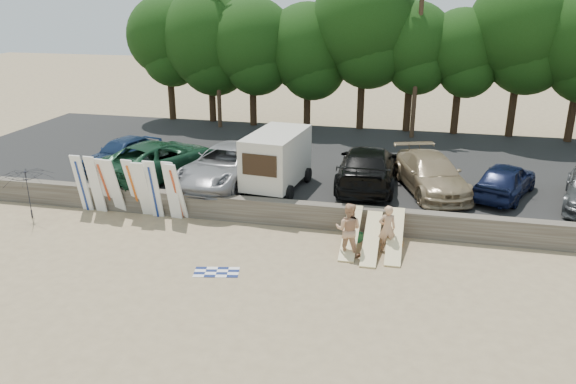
{
  "coord_description": "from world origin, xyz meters",
  "views": [
    {
      "loc": [
        2.07,
        -17.35,
        8.86
      ],
      "look_at": [
        -2.58,
        3.0,
        1.39
      ],
      "focal_mm": 35.0,
      "sensor_mm": 36.0,
      "label": 1
    }
  ],
  "objects_px": {
    "cooler": "(357,237)",
    "car_2": "(227,165)",
    "car_3": "(367,167)",
    "beachgoer_b": "(348,229)",
    "car_4": "(431,174)",
    "box_trailer": "(277,158)",
    "car_1": "(161,159)",
    "car_0": "(123,153)",
    "car_5": "(505,180)",
    "beachgoer_a": "(387,228)",
    "beach_umbrella": "(27,194)"
  },
  "relations": [
    {
      "from": "beachgoer_a",
      "to": "car_2",
      "type": "bearing_deg",
      "value": -45.65
    },
    {
      "from": "beachgoer_a",
      "to": "beach_umbrella",
      "type": "relative_size",
      "value": 0.73
    },
    {
      "from": "box_trailer",
      "to": "car_0",
      "type": "xyz_separation_m",
      "value": [
        -8.06,
        1.32,
        -0.64
      ]
    },
    {
      "from": "box_trailer",
      "to": "car_1",
      "type": "distance_m",
      "value": 5.73
    },
    {
      "from": "car_3",
      "to": "car_5",
      "type": "bearing_deg",
      "value": 177.32
    },
    {
      "from": "car_1",
      "to": "cooler",
      "type": "relative_size",
      "value": 15.99
    },
    {
      "from": "cooler",
      "to": "car_1",
      "type": "bearing_deg",
      "value": -178.17
    },
    {
      "from": "car_4",
      "to": "car_1",
      "type": "bearing_deg",
      "value": 164.65
    },
    {
      "from": "car_5",
      "to": "beach_umbrella",
      "type": "distance_m",
      "value": 19.79
    },
    {
      "from": "car_1",
      "to": "car_2",
      "type": "distance_m",
      "value": 3.31
    },
    {
      "from": "beachgoer_b",
      "to": "car_2",
      "type": "bearing_deg",
      "value": -32.2
    },
    {
      "from": "car_0",
      "to": "beachgoer_b",
      "type": "relative_size",
      "value": 2.28
    },
    {
      "from": "car_3",
      "to": "car_5",
      "type": "height_order",
      "value": "car_3"
    },
    {
      "from": "car_1",
      "to": "beach_umbrella",
      "type": "bearing_deg",
      "value": 71.54
    },
    {
      "from": "car_3",
      "to": "car_4",
      "type": "relative_size",
      "value": 1.13
    },
    {
      "from": "car_4",
      "to": "box_trailer",
      "type": "bearing_deg",
      "value": 171.36
    },
    {
      "from": "car_2",
      "to": "beachgoer_b",
      "type": "height_order",
      "value": "car_2"
    },
    {
      "from": "car_0",
      "to": "beachgoer_b",
      "type": "distance_m",
      "value": 13.13
    },
    {
      "from": "car_5",
      "to": "beachgoer_b",
      "type": "bearing_deg",
      "value": 66.19
    },
    {
      "from": "cooler",
      "to": "car_2",
      "type": "bearing_deg",
      "value": 174.12
    },
    {
      "from": "car_3",
      "to": "car_5",
      "type": "xyz_separation_m",
      "value": [
        5.77,
        -0.14,
        -0.15
      ]
    },
    {
      "from": "beachgoer_a",
      "to": "beachgoer_b",
      "type": "height_order",
      "value": "beachgoer_b"
    },
    {
      "from": "car_2",
      "to": "car_3",
      "type": "bearing_deg",
      "value": 16.87
    },
    {
      "from": "car_5",
      "to": "beachgoer_b",
      "type": "height_order",
      "value": "car_5"
    },
    {
      "from": "car_5",
      "to": "box_trailer",
      "type": "bearing_deg",
      "value": 29.25
    },
    {
      "from": "box_trailer",
      "to": "car_3",
      "type": "distance_m",
      "value": 4.05
    },
    {
      "from": "car_0",
      "to": "car_5",
      "type": "relative_size",
      "value": 1.03
    },
    {
      "from": "car_1",
      "to": "cooler",
      "type": "xyz_separation_m",
      "value": [
        9.59,
        -3.68,
        -1.38
      ]
    },
    {
      "from": "cooler",
      "to": "beach_umbrella",
      "type": "distance_m",
      "value": 13.48
    },
    {
      "from": "car_2",
      "to": "car_5",
      "type": "bearing_deg",
      "value": 11.89
    },
    {
      "from": "box_trailer",
      "to": "beach_umbrella",
      "type": "height_order",
      "value": "box_trailer"
    },
    {
      "from": "box_trailer",
      "to": "car_1",
      "type": "xyz_separation_m",
      "value": [
        -5.68,
        0.48,
        -0.56
      ]
    },
    {
      "from": "car_3",
      "to": "beachgoer_b",
      "type": "bearing_deg",
      "value": 87.55
    },
    {
      "from": "beachgoer_b",
      "to": "car_5",
      "type": "bearing_deg",
      "value": -130.96
    },
    {
      "from": "beachgoer_a",
      "to": "cooler",
      "type": "relative_size",
      "value": 4.59
    },
    {
      "from": "car_5",
      "to": "beachgoer_b",
      "type": "distance_m",
      "value": 8.12
    },
    {
      "from": "box_trailer",
      "to": "car_2",
      "type": "bearing_deg",
      "value": -179.51
    },
    {
      "from": "box_trailer",
      "to": "car_2",
      "type": "relative_size",
      "value": 0.68
    },
    {
      "from": "car_2",
      "to": "beachgoer_b",
      "type": "distance_m",
      "value": 7.73
    },
    {
      "from": "car_3",
      "to": "beachgoer_b",
      "type": "relative_size",
      "value": 3.13
    },
    {
      "from": "box_trailer",
      "to": "beachgoer_a",
      "type": "relative_size",
      "value": 2.37
    },
    {
      "from": "beachgoer_a",
      "to": "car_0",
      "type": "bearing_deg",
      "value": -38.3
    },
    {
      "from": "beach_umbrella",
      "to": "beachgoer_b",
      "type": "bearing_deg",
      "value": -2.0
    },
    {
      "from": "box_trailer",
      "to": "car_3",
      "type": "relative_size",
      "value": 0.67
    },
    {
      "from": "car_5",
      "to": "beachgoer_a",
      "type": "distance_m",
      "value": 6.75
    },
    {
      "from": "car_5",
      "to": "car_4",
      "type": "bearing_deg",
      "value": 22.26
    },
    {
      "from": "box_trailer",
      "to": "beachgoer_b",
      "type": "relative_size",
      "value": 2.11
    },
    {
      "from": "car_4",
      "to": "car_2",
      "type": "bearing_deg",
      "value": 167.26
    },
    {
      "from": "car_0",
      "to": "car_1",
      "type": "xyz_separation_m",
      "value": [
        2.38,
        -0.84,
        0.08
      ]
    },
    {
      "from": "box_trailer",
      "to": "car_4",
      "type": "bearing_deg",
      "value": 16.07
    }
  ]
}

